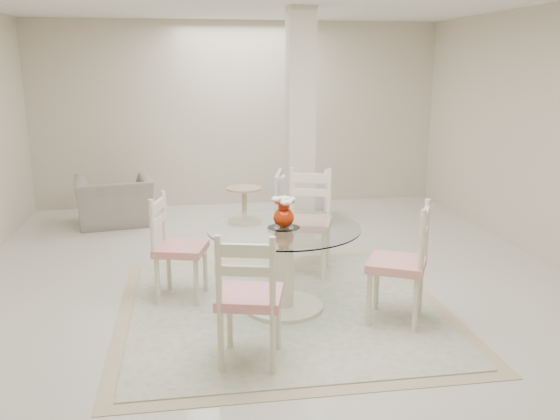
{
  "coord_description": "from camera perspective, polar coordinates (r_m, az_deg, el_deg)",
  "views": [
    {
      "loc": [
        -0.79,
        -5.35,
        2.09
      ],
      "look_at": [
        -0.0,
        -0.4,
        0.85
      ],
      "focal_mm": 38.0,
      "sensor_mm": 36.0,
      "label": 1
    }
  ],
  "objects": [
    {
      "name": "ground",
      "position": [
        5.8,
        -0.59,
        -7.21
      ],
      "size": [
        7.0,
        7.0,
        0.0
      ],
      "primitive_type": "plane",
      "color": "beige",
      "rests_on": "ground"
    },
    {
      "name": "room_shell",
      "position": [
        5.41,
        -0.64,
        11.42
      ],
      "size": [
        6.02,
        7.02,
        2.71
      ],
      "color": "beige",
      "rests_on": "ground"
    },
    {
      "name": "column",
      "position": [
        6.82,
        1.95,
        7.68
      ],
      "size": [
        0.3,
        0.3,
        2.7
      ],
      "primitive_type": "cube",
      "color": "beige",
      "rests_on": "ground"
    },
    {
      "name": "area_rug",
      "position": [
        5.24,
        0.35,
        -9.5
      ],
      "size": [
        2.84,
        2.84,
        0.02
      ],
      "color": "tan",
      "rests_on": "ground"
    },
    {
      "name": "dining_table",
      "position": [
        5.11,
        0.35,
        -5.64
      ],
      "size": [
        1.3,
        1.3,
        0.75
      ],
      "rotation": [
        0.0,
        0.0,
        -0.42
      ],
      "color": "#F0E2C5",
      "rests_on": "ground"
    },
    {
      "name": "red_vase",
      "position": [
        4.96,
        0.37,
        -0.2
      ],
      "size": [
        0.2,
        0.19,
        0.27
      ],
      "color": "#AF2105",
      "rests_on": "dining_table"
    },
    {
      "name": "dining_chair_east",
      "position": [
        4.89,
        12.05,
        -4.24
      ],
      "size": [
        0.61,
        0.61,
        1.12
      ],
      "rotation": [
        0.0,
        0.0,
        -2.04
      ],
      "color": "beige",
      "rests_on": "ground"
    },
    {
      "name": "dining_chair_north",
      "position": [
        6.0,
        2.76,
        -0.35
      ],
      "size": [
        0.6,
        0.6,
        1.17
      ],
      "rotation": [
        0.0,
        0.0,
        -0.34
      ],
      "color": "#F0E8C5",
      "rests_on": "ground"
    },
    {
      "name": "dining_chair_west",
      "position": [
        5.37,
        -10.26,
        -2.86
      ],
      "size": [
        0.52,
        0.52,
        1.07
      ],
      "rotation": [
        0.0,
        0.0,
        1.31
      ],
      "color": "beige",
      "rests_on": "ground"
    },
    {
      "name": "dining_chair_south",
      "position": [
        4.12,
        -3.06,
        -7.65
      ],
      "size": [
        0.54,
        0.54,
        1.1
      ],
      "rotation": [
        0.0,
        0.0,
        2.9
      ],
      "color": "beige",
      "rests_on": "ground"
    },
    {
      "name": "recliner_taupe",
      "position": [
        8.14,
        -15.63,
        0.82
      ],
      "size": [
        1.1,
        1.0,
        0.63
      ],
      "primitive_type": "imported",
      "rotation": [
        0.0,
        0.0,
        3.3
      ],
      "color": "gray",
      "rests_on": "ground"
    },
    {
      "name": "armchair_white",
      "position": [
        8.2,
        2.14,
        1.51
      ],
      "size": [
        0.85,
        0.87,
        0.66
      ],
      "primitive_type": "imported",
      "rotation": [
        0.0,
        0.0,
        2.9
      ],
      "color": "white",
      "rests_on": "ground"
    },
    {
      "name": "side_table",
      "position": [
        7.94,
        -3.44,
        0.32
      ],
      "size": [
        0.47,
        0.47,
        0.49
      ],
      "color": "tan",
      "rests_on": "ground"
    }
  ]
}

